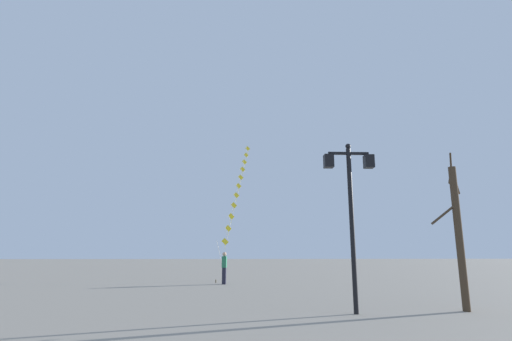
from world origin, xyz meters
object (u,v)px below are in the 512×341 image
twin_lantern_lamp_post (350,193)px  bare_tree (458,232)px  kite_train (237,191)px  kite_flyer (224,267)px

twin_lantern_lamp_post → bare_tree: twin_lantern_lamp_post is taller
twin_lantern_lamp_post → kite_train: (-3.53, 18.92, 2.95)m
kite_train → bare_tree: size_ratio=2.76×
twin_lantern_lamp_post → kite_flyer: twin_lantern_lamp_post is taller
twin_lantern_lamp_post → kite_flyer: size_ratio=2.91×
twin_lantern_lamp_post → kite_flyer: (-4.14, 10.56, -2.54)m
kite_train → kite_flyer: 10.02m
twin_lantern_lamp_post → bare_tree: bearing=6.2°
twin_lantern_lamp_post → kite_train: kite_train is taller
bare_tree → kite_train: bearing=110.5°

